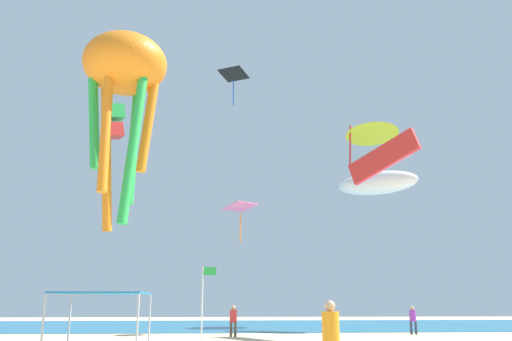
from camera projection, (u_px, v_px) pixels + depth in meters
ocean_strip at (237, 325)px, 43.42m from camera, size 110.00×23.16×0.03m
canopy_tent at (103, 295)px, 18.54m from camera, size 3.09×3.18×2.22m
person_near_tent at (413, 318)px, 31.23m from camera, size 0.44×0.39×1.66m
person_leftmost at (233, 318)px, 29.04m from camera, size 0.41×0.41×1.71m
person_central at (331, 331)px, 13.53m from camera, size 0.46×0.46×1.92m
banner_flag at (204, 298)px, 22.06m from camera, size 0.61×0.06×3.36m
kite_diamond_pink at (240, 209)px, 33.79m from camera, size 2.37×2.37×2.49m
kite_inflatable_white at (377, 183)px, 37.69m from camera, size 5.89×4.57×2.08m
kite_parafoil_red at (383, 158)px, 31.73m from camera, size 3.61×3.75×2.97m
kite_octopus_orange at (125, 74)px, 19.35m from camera, size 3.58×3.58×7.36m
kite_box_green at (114, 122)px, 41.18m from camera, size 1.88×1.80×2.89m
kite_diamond_black at (234, 76)px, 47.09m from camera, size 3.02×3.02×3.20m
kite_delta_yellow at (372, 130)px, 45.35m from camera, size 4.78×4.85×4.03m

